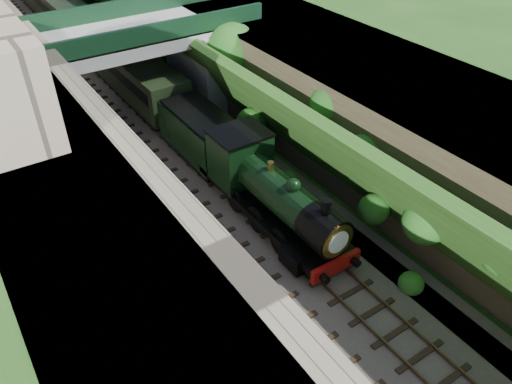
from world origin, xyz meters
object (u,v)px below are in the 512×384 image
road_bridge (143,60)px  tree (233,52)px  locomotive (272,194)px  tender (201,137)px

road_bridge → tree: (4.97, -3.51, 0.57)m
road_bridge → locomotive: bearing=-89.0°
road_bridge → tender: 7.71m
tree → tender: bearing=-141.1°
tree → tender: size_ratio=1.10×
road_bridge → locomotive: 14.83m
locomotive → tree: bearing=67.1°
road_bridge → tree: 6.11m
tender → road_bridge: bearing=92.0°
locomotive → tender: 7.37m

